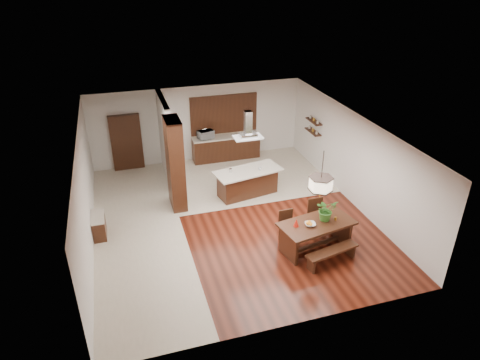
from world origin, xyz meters
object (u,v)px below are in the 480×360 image
object	(u,v)px
dining_bench	(332,257)
microwave	(206,134)
dining_chair_left	(288,227)
foliage_plant	(326,210)
dining_chair_right	(317,217)
pendant_lantern	(322,175)
hallway_console	(99,226)
range_hood	(248,125)
island_cup	(260,169)
kitchen_island	(248,182)
dining_table	(316,230)
fruit_bowl	(310,224)

from	to	relation	value
dining_bench	microwave	bearing A→B (deg)	103.52
dining_chair_left	microwave	bearing A→B (deg)	98.54
dining_chair_left	foliage_plant	world-z (taller)	foliage_plant
dining_bench	dining_chair_right	bearing A→B (deg)	79.86
pendant_lantern	foliage_plant	distance (m)	1.15
hallway_console	pendant_lantern	world-z (taller)	pendant_lantern
dining_bench	pendant_lantern	distance (m)	2.16
foliage_plant	range_hood	size ratio (longest dim) A/B	0.67
dining_chair_left	range_hood	xyz separation A→B (m)	(-0.24, 2.88, 2.00)
hallway_console	island_cup	xyz separation A→B (m)	(5.12, 0.92, 0.64)
foliage_plant	range_hood	xyz separation A→B (m)	(-1.12, 3.31, 1.34)
dining_chair_right	island_cup	distance (m)	2.75
hallway_console	island_cup	size ratio (longest dim) A/B	7.38
kitchen_island	island_cup	bearing A→B (deg)	-27.43
hallway_console	dining_table	size ratio (longest dim) A/B	0.41
kitchen_island	dining_chair_right	bearing A→B (deg)	-76.34
fruit_bowl	island_cup	world-z (taller)	island_cup
foliage_plant	range_hood	bearing A→B (deg)	108.63
dining_table	pendant_lantern	xyz separation A→B (m)	(0.00, 0.00, 1.64)
hallway_console	dining_bench	xyz separation A→B (m)	(5.71, -3.06, -0.10)
dining_chair_right	pendant_lantern	xyz separation A→B (m)	(-0.38, -0.69, 1.73)
island_cup	dining_chair_right	bearing A→B (deg)	-71.92
dining_table	island_cup	world-z (taller)	island_cup
dining_bench	fruit_bowl	distance (m)	0.98
hallway_console	microwave	bearing A→B (deg)	44.80
fruit_bowl	microwave	world-z (taller)	microwave
dining_table	microwave	xyz separation A→B (m)	(-1.57, 6.34, 0.50)
dining_bench	range_hood	xyz separation A→B (m)	(-0.97, 4.09, 2.25)
dining_table	dining_chair_left	world-z (taller)	dining_chair_left
dining_chair_right	microwave	bearing A→B (deg)	108.73
foliage_plant	island_cup	world-z (taller)	foliage_plant
hallway_console	kitchen_island	distance (m)	4.86
dining_bench	dining_chair_left	distance (m)	1.44
hallway_console	range_hood	distance (m)	5.31
hallway_console	fruit_bowl	world-z (taller)	fruit_bowl
range_hood	island_cup	bearing A→B (deg)	-17.23
pendant_lantern	foliage_plant	world-z (taller)	pendant_lantern
dining_chair_right	pendant_lantern	size ratio (longest dim) A/B	0.78
dining_table	dining_bench	bearing A→B (deg)	-79.59
dining_chair_right	kitchen_island	size ratio (longest dim) A/B	0.44
dining_table	pendant_lantern	world-z (taller)	pendant_lantern
dining_bench	foliage_plant	xyz separation A→B (m)	(0.14, 0.78, 0.92)
range_hood	microwave	distance (m)	3.33
dining_chair_right	fruit_bowl	size ratio (longest dim) A/B	3.66
pendant_lantern	foliage_plant	bearing A→B (deg)	15.74
range_hood	hallway_console	bearing A→B (deg)	-167.68
dining_chair_right	pendant_lantern	world-z (taller)	pendant_lantern
foliage_plant	dining_chair_right	bearing A→B (deg)	80.18
fruit_bowl	microwave	size ratio (longest dim) A/B	0.49
range_hood	microwave	world-z (taller)	range_hood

